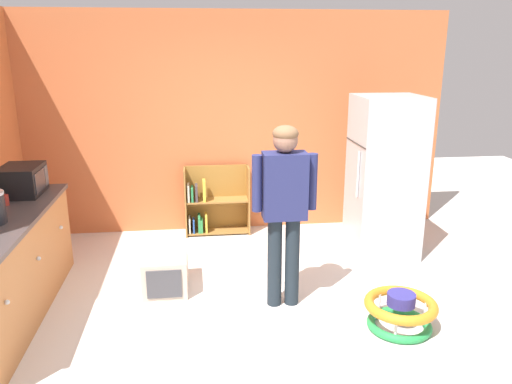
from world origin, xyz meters
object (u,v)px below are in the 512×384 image
(standing_person, at_px, (284,200))
(pet_carrier, at_px, (166,272))
(microwave, at_px, (22,180))
(bookshelf, at_px, (213,204))
(red_cup, at_px, (4,200))
(baby_walker, at_px, (400,311))
(kitchen_counter, at_px, (1,272))
(refrigerator, at_px, (385,177))

(standing_person, height_order, pet_carrier, standing_person)
(microwave, bearing_deg, pet_carrier, -15.94)
(bookshelf, distance_m, red_cup, 2.49)
(bookshelf, relative_size, pet_carrier, 1.54)
(standing_person, height_order, baby_walker, standing_person)
(kitchen_counter, xyz_separation_m, red_cup, (-0.07, 0.46, 0.50))
(kitchen_counter, distance_m, refrigerator, 3.90)
(standing_person, distance_m, red_cup, 2.53)
(kitchen_counter, relative_size, bookshelf, 2.74)
(pet_carrier, bearing_deg, bookshelf, 70.98)
(kitchen_counter, bearing_deg, baby_walker, -9.22)
(standing_person, bearing_deg, microwave, 161.58)
(refrigerator, relative_size, pet_carrier, 3.22)
(kitchen_counter, distance_m, standing_person, 2.48)
(pet_carrier, height_order, microwave, microwave)
(microwave, bearing_deg, red_cup, -99.41)
(pet_carrier, relative_size, red_cup, 5.81)
(standing_person, relative_size, baby_walker, 2.73)
(refrigerator, distance_m, red_cup, 3.84)
(baby_walker, distance_m, pet_carrier, 2.20)
(bookshelf, height_order, pet_carrier, bookshelf)
(refrigerator, bearing_deg, pet_carrier, -165.32)
(refrigerator, bearing_deg, microwave, -176.29)
(baby_walker, relative_size, pet_carrier, 1.09)
(refrigerator, relative_size, bookshelf, 2.09)
(red_cup, bearing_deg, standing_person, -10.47)
(bookshelf, xyz_separation_m, standing_person, (0.56, -1.93, 0.63))
(baby_walker, bearing_deg, microwave, 157.94)
(standing_person, bearing_deg, kitchen_counter, -179.96)
(bookshelf, relative_size, standing_person, 0.51)
(standing_person, distance_m, baby_walker, 1.34)
(kitchen_counter, xyz_separation_m, refrigerator, (3.73, 1.05, 0.44))
(refrigerator, distance_m, standing_person, 1.68)
(refrigerator, relative_size, standing_person, 1.08)
(bookshelf, height_order, microwave, microwave)
(bookshelf, bearing_deg, standing_person, -73.76)
(standing_person, relative_size, microwave, 3.44)
(refrigerator, xyz_separation_m, microwave, (-3.74, -0.24, 0.15))
(standing_person, bearing_deg, pet_carrier, 158.59)
(kitchen_counter, bearing_deg, bookshelf, 46.17)
(microwave, distance_m, red_cup, 0.37)
(bookshelf, distance_m, pet_carrier, 1.61)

